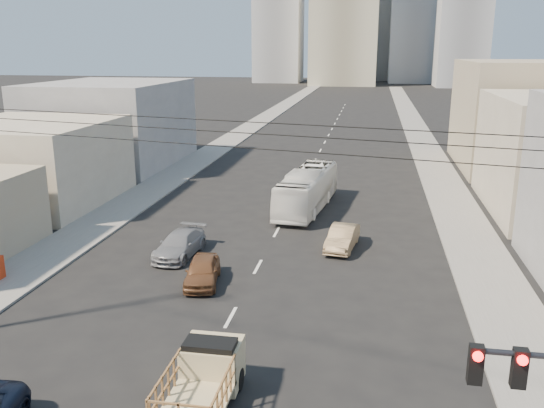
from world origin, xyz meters
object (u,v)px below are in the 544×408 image
(flatbed_pickup, at_px, (203,378))
(city_bus, at_px, (307,189))
(sedan_tan, at_px, (342,238))
(sedan_brown, at_px, (202,271))
(sedan_grey, at_px, (180,244))

(flatbed_pickup, height_order, city_bus, city_bus)
(sedan_tan, bearing_deg, flatbed_pickup, -94.44)
(city_bus, bearing_deg, sedan_brown, -96.93)
(city_bus, height_order, sedan_tan, city_bus)
(sedan_brown, bearing_deg, sedan_tan, 34.84)
(city_bus, xyz_separation_m, sedan_tan, (2.96, -8.05, -0.78))
(flatbed_pickup, xyz_separation_m, sedan_tan, (3.52, 16.03, -0.44))
(sedan_grey, bearing_deg, city_bus, 65.81)
(sedan_brown, relative_size, sedan_grey, 0.84)
(sedan_brown, height_order, sedan_tan, sedan_tan)
(city_bus, xyz_separation_m, sedan_grey, (-5.86, -10.79, -0.78))
(city_bus, height_order, sedan_grey, city_bus)
(city_bus, distance_m, sedan_grey, 12.31)
(city_bus, bearing_deg, sedan_grey, -111.69)
(city_bus, xyz_separation_m, sedan_brown, (-3.50, -14.33, -0.78))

